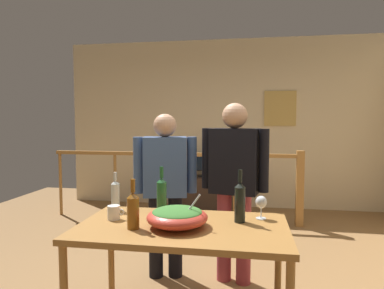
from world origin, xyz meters
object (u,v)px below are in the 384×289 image
object	(u,v)px
wine_glass	(261,203)
mug_white	(114,212)
salad_bowl	(177,216)
serving_table	(182,235)
tv_console	(205,193)
wine_bottle_dark	(240,201)
wine_bottle_amber	(133,209)
wine_bottle_clear	(115,195)
framed_picture	(280,108)
stair_railing	(213,175)
person_standing_right	(234,177)
flat_screen_tv	(205,162)
person_standing_left	(165,182)
wine_bottle_green	(162,194)

from	to	relation	value
wine_glass	mug_white	size ratio (longest dim) A/B	1.35
salad_bowl	mug_white	bearing A→B (deg)	169.00
serving_table	tv_console	bearing A→B (deg)	94.50
wine_bottle_dark	wine_bottle_amber	world-z (taller)	wine_bottle_dark
serving_table	wine_bottle_clear	world-z (taller)	wine_bottle_clear
framed_picture	stair_railing	distance (m)	1.68
stair_railing	person_standing_right	distance (m)	1.82
tv_console	flat_screen_tv	world-z (taller)	flat_screen_tv
flat_screen_tv	wine_bottle_clear	size ratio (longest dim) A/B	1.59
flat_screen_tv	wine_bottle_dark	world-z (taller)	wine_bottle_dark
tv_console	wine_bottle_amber	bearing A→B (deg)	-90.85
wine_glass	person_standing_right	distance (m)	0.61
wine_glass	flat_screen_tv	bearing A→B (deg)	104.88
mug_white	person_standing_left	world-z (taller)	person_standing_left
stair_railing	wine_bottle_dark	xyz separation A→B (m)	(0.44, -2.43, 0.22)
serving_table	stair_railing	bearing A→B (deg)	91.35
salad_bowl	framed_picture	bearing A→B (deg)	74.77
mug_white	wine_bottle_dark	bearing A→B (deg)	5.28
salad_bowl	person_standing_left	distance (m)	0.89
serving_table	wine_bottle_dark	size ratio (longest dim) A/B	3.84
framed_picture	person_standing_left	world-z (taller)	framed_picture
salad_bowl	wine_bottle_clear	world-z (taller)	wine_bottle_clear
framed_picture	serving_table	xyz separation A→B (m)	(-0.94, -3.50, -0.96)
stair_railing	flat_screen_tv	world-z (taller)	stair_railing
salad_bowl	person_standing_right	size ratio (longest dim) A/B	0.25
flat_screen_tv	wine_bottle_amber	world-z (taller)	wine_bottle_amber
person_standing_right	tv_console	bearing A→B (deg)	-64.79
framed_picture	stair_railing	xyz separation A→B (m)	(-1.00, -0.94, -0.96)
wine_bottle_clear	wine_bottle_green	size ratio (longest dim) A/B	0.86
serving_table	salad_bowl	distance (m)	0.15
stair_railing	flat_screen_tv	size ratio (longest dim) A/B	7.58
framed_picture	wine_bottle_clear	distance (m)	3.64
mug_white	wine_bottle_green	bearing A→B (deg)	41.42
flat_screen_tv	wine_glass	xyz separation A→B (m)	(0.78, -2.94, 0.09)
person_standing_right	wine_glass	bearing A→B (deg)	122.88
wine_bottle_clear	person_standing_left	distance (m)	0.58
flat_screen_tv	person_standing_left	size ratio (longest dim) A/B	0.32
framed_picture	person_standing_left	xyz separation A→B (m)	(-1.25, -2.70, -0.76)
stair_railing	mug_white	distance (m)	2.55
framed_picture	salad_bowl	size ratio (longest dim) A/B	1.39
salad_bowl	person_standing_right	xyz separation A→B (m)	(0.34, 0.84, 0.13)
serving_table	person_standing_right	world-z (taller)	person_standing_right
flat_screen_tv	person_standing_right	distance (m)	2.45
stair_railing	serving_table	xyz separation A→B (m)	(0.06, -2.56, -0.00)
stair_railing	wine_glass	bearing A→B (deg)	-75.76
wine_bottle_green	person_standing_right	size ratio (longest dim) A/B	0.22
salad_bowl	wine_bottle_green	world-z (taller)	wine_bottle_green
stair_railing	wine_bottle_green	xyz separation A→B (m)	(-0.16, -2.26, 0.21)
person_standing_left	person_standing_right	size ratio (longest dim) A/B	0.94
wine_bottle_amber	wine_glass	bearing A→B (deg)	23.50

